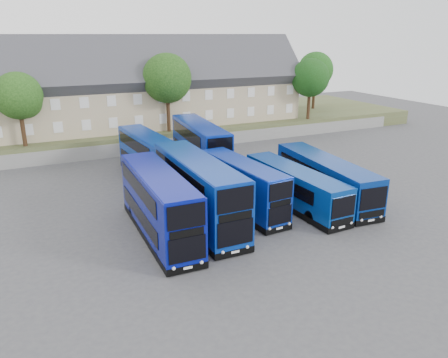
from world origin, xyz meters
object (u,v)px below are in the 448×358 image
dd_front_mid (198,192)px  tree_far (316,71)px  coach_east_a (295,188)px  tree_mid (168,80)px  dd_front_left (159,206)px  tree_west (20,97)px  tree_east (311,79)px

dd_front_mid → tree_far: (31.36, 28.86, 5.38)m
coach_east_a → dd_front_mid: bearing=175.9°
tree_mid → dd_front_left: bearing=-110.2°
tree_far → tree_west: bearing=-170.5°
dd_front_mid → tree_far: tree_far is taller
tree_mid → tree_east: tree_mid is taller
dd_front_left → dd_front_mid: (3.23, 0.94, 0.15)m
dd_front_mid → tree_mid: 23.69m
dd_front_mid → tree_west: 24.76m
tree_west → tree_east: 36.00m
dd_front_mid → coach_east_a: (8.17, -0.29, -0.84)m
tree_east → dd_front_left: bearing=-141.4°
coach_east_a → tree_west: tree_west is taller
tree_west → tree_mid: bearing=1.8°
coach_east_a → tree_mid: size_ratio=1.24×
tree_east → tree_mid: bearing=178.6°
tree_west → tree_mid: (16.00, 0.50, 1.02)m
tree_east → tree_far: (6.00, 7.00, 0.34)m
dd_front_mid → tree_east: bearing=40.8°
dd_front_left → dd_front_mid: size_ratio=0.94×
dd_front_mid → tree_east: size_ratio=1.47×
coach_east_a → tree_west: 29.58m
dd_front_left → tree_mid: size_ratio=1.23×
dd_front_left → tree_east: size_ratio=1.39×
dd_front_mid → tree_mid: bearing=76.5°
dd_front_mid → tree_west: tree_west is taller
dd_front_left → tree_mid: tree_mid is taller
tree_mid → tree_east: 20.02m
dd_front_mid → tree_west: (-10.64, 21.86, 4.70)m
tree_west → tree_east: (36.00, 0.00, 0.34)m
dd_front_mid → tree_west: bearing=116.0°
dd_front_mid → tree_mid: (5.36, 22.36, 5.72)m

